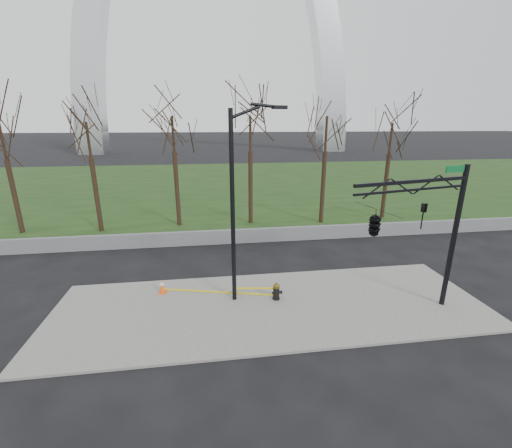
{
  "coord_description": "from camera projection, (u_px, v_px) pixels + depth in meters",
  "views": [
    {
      "loc": [
        -2.37,
        -12.1,
        7.52
      ],
      "look_at": [
        -0.37,
        2.0,
        3.1
      ],
      "focal_mm": 23.21,
      "sensor_mm": 36.0,
      "label": 1
    }
  ],
  "objects": [
    {
      "name": "caution_tape",
      "position": [
        228.0,
        291.0,
        14.57
      ],
      "size": [
        4.99,
        1.26,
        0.41
      ],
      "color": "yellow",
      "rests_on": "ground"
    },
    {
      "name": "traffic_cone",
      "position": [
        162.0,
        287.0,
        14.89
      ],
      "size": [
        0.39,
        0.39,
        0.62
      ],
      "rotation": [
        0.0,
        0.0,
        -0.27
      ],
      "color": "#FF4F0D",
      "rests_on": "sidewalk"
    },
    {
      "name": "ground",
      "position": [
        271.0,
        307.0,
        13.99
      ],
      "size": [
        500.0,
        500.0,
        0.0
      ],
      "primitive_type": "plane",
      "color": "black",
      "rests_on": "ground"
    },
    {
      "name": "grass_strip",
      "position": [
        228.0,
        183.0,
        42.35
      ],
      "size": [
        120.0,
        40.0,
        0.06
      ],
      "primitive_type": "cube",
      "color": "#193412",
      "rests_on": "ground"
    },
    {
      "name": "tree_row",
      "position": [
        175.0,
        169.0,
        23.43
      ],
      "size": [
        36.48,
        4.0,
        8.6
      ],
      "color": "black",
      "rests_on": "ground"
    },
    {
      "name": "sidewalk",
      "position": [
        271.0,
        306.0,
        13.97
      ],
      "size": [
        18.0,
        6.0,
        0.1
      ],
      "primitive_type": "cube",
      "color": "slate",
      "rests_on": "ground"
    },
    {
      "name": "guardrail",
      "position": [
        249.0,
        236.0,
        21.42
      ],
      "size": [
        60.0,
        0.3,
        0.9
      ],
      "primitive_type": "cube",
      "color": "#59595B",
      "rests_on": "ground"
    },
    {
      "name": "street_light",
      "position": [
        238.0,
        196.0,
        13.18
      ],
      "size": [
        2.35,
        0.74,
        8.21
      ],
      "rotation": [
        0.0,
        0.0,
        0.24
      ],
      "color": "black",
      "rests_on": "ground"
    },
    {
      "name": "fire_hydrant",
      "position": [
        277.0,
        291.0,
        14.35
      ],
      "size": [
        0.49,
        0.32,
        0.79
      ],
      "rotation": [
        0.0,
        0.0,
        -0.12
      ],
      "color": "black",
      "rests_on": "sidewalk"
    },
    {
      "name": "traffic_signal_mast",
      "position": [
        392.0,
        220.0,
        11.8
      ],
      "size": [
        5.0,
        2.54,
        6.0
      ],
      "rotation": [
        0.0,
        0.0,
        0.21
      ],
      "color": "black",
      "rests_on": "ground"
    },
    {
      "name": "gateway_arch",
      "position": [
        213.0,
        7.0,
        75.29
      ],
      "size": [
        66.0,
        6.0,
        65.0
      ],
      "primitive_type": null,
      "color": "silver",
      "rests_on": "ground"
    }
  ]
}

